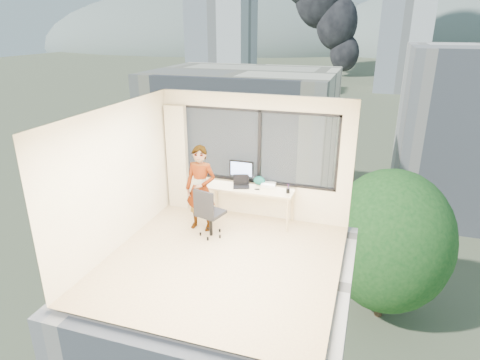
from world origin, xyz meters
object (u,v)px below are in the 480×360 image
at_px(person, 201,189).
at_px(game_console, 268,185).
at_px(laptop, 241,182).
at_px(desk, 250,204).
at_px(chair, 211,211).
at_px(handbag, 259,180).
at_px(monitor, 241,172).

bearing_deg(person, game_console, 35.76).
relative_size(person, laptop, 4.93).
distance_m(desk, chair, 1.02).
bearing_deg(game_console, handbag, 170.68).
bearing_deg(desk, handbag, 55.30).
bearing_deg(monitor, handbag, 8.66).
bearing_deg(laptop, monitor, 89.20).
height_order(desk, laptop, laptop).
distance_m(chair, game_console, 1.38).
height_order(desk, person, person).
relative_size(desk, person, 1.04).
distance_m(game_console, handbag, 0.22).
distance_m(monitor, laptop, 0.24).
relative_size(monitor, handbag, 2.09).
relative_size(desk, game_console, 6.48).
xyz_separation_m(game_console, handbag, (-0.21, 0.03, 0.06)).
bearing_deg(chair, handbag, 72.32).
relative_size(person, game_console, 6.20).
bearing_deg(game_console, laptop, -159.44).
xyz_separation_m(person, game_console, (1.17, 0.80, -0.08)).
distance_m(person, handbag, 1.27).
height_order(chair, person, person).
height_order(person, game_console, person).
height_order(desk, monitor, monitor).
height_order(desk, game_console, game_console).
bearing_deg(chair, laptop, 81.13).
relative_size(monitor, game_console, 1.83).
relative_size(chair, handbag, 4.20).
height_order(monitor, game_console, monitor).
distance_m(desk, game_console, 0.56).
distance_m(game_console, laptop, 0.57).
bearing_deg(laptop, chair, -131.34).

